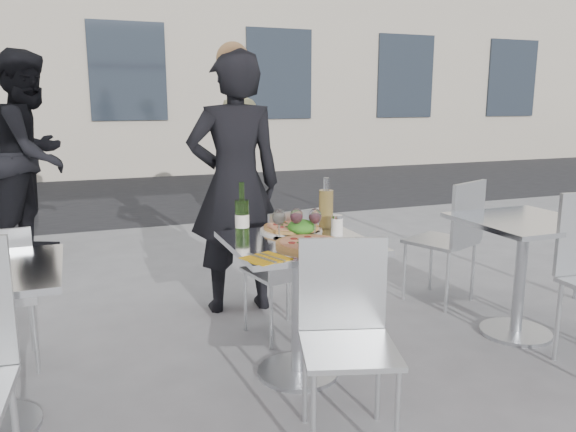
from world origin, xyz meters
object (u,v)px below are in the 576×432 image
object	(u,v)px
napkin_right	(358,242)
wine_bottle	(242,216)
sugar_shaker	(337,225)
pizza_near	(310,244)
wineglass_white_b	(279,218)
wineglass_white_a	(279,218)
side_chair_rfar	(453,232)
side_table_right	(522,252)
main_table	(298,279)
woman_diner	(235,184)
wineglass_red_b	(315,217)
chair_far	(287,263)
wineglass_red_a	(296,217)
chair_near	(346,323)
napkin_left	(266,258)
pedestrian_a	(32,155)
pizza_far	(291,228)
carafe	(326,208)
salad_plate	(301,229)
pedestrian_b	(240,159)

from	to	relation	value
napkin_right	wine_bottle	bearing A→B (deg)	156.22
sugar_shaker	napkin_right	xyz separation A→B (m)	(0.03, -0.20, -0.05)
pizza_near	wineglass_white_b	size ratio (longest dim) A/B	2.18
wine_bottle	wineglass_white_a	size ratio (longest dim) A/B	1.87
side_chair_rfar	sugar_shaker	distance (m)	1.35
side_table_right	main_table	bearing A→B (deg)	180.00
woman_diner	wineglass_red_b	xyz separation A→B (m)	(0.14, -1.06, -0.04)
chair_far	napkin_right	world-z (taller)	chair_far
wineglass_red_a	wineglass_white_a	bearing A→B (deg)	174.04
woman_diner	wineglass_red_b	world-z (taller)	woman_diner
chair_near	napkin_left	xyz separation A→B (m)	(-0.26, 0.30, 0.24)
pedestrian_a	pizza_far	size ratio (longest dim) A/B	5.56
pizza_near	napkin_left	size ratio (longest dim) A/B	1.48
main_table	woman_diner	bearing A→B (deg)	91.69
carafe	wineglass_red_b	world-z (taller)	carafe
sugar_shaker	wineglass_white_a	size ratio (longest dim) A/B	0.68
pizza_far	wineglass_red_a	size ratio (longest dim) A/B	2.20
main_table	salad_plate	size ratio (longest dim) A/B	3.41
woman_diner	wineglass_white_a	size ratio (longest dim) A/B	11.38
side_chair_rfar	wineglass_white_a	world-z (taller)	side_chair_rfar
pedestrian_b	sugar_shaker	distance (m)	4.03
pizza_near	carafe	size ratio (longest dim) A/B	1.18
wineglass_white_a	wineglass_white_b	size ratio (longest dim) A/B	1.00
main_table	pizza_near	world-z (taller)	pizza_near
pedestrian_a	chair_far	bearing A→B (deg)	-125.72
pedestrian_b	salad_plate	bearing A→B (deg)	-0.48
chair_far	pizza_far	bearing A→B (deg)	62.79
main_table	wineglass_white_a	world-z (taller)	wineglass_white_a
salad_plate	napkin_left	world-z (taller)	salad_plate
main_table	pedestrian_b	world-z (taller)	pedestrian_b
pedestrian_b	wineglass_white_b	world-z (taller)	pedestrian_b
carafe	wineglass_red_a	world-z (taller)	carafe
main_table	wineglass_white_b	distance (m)	0.34
pedestrian_a	salad_plate	xyz separation A→B (m)	(1.48, -3.08, -0.18)
main_table	salad_plate	xyz separation A→B (m)	(0.06, 0.10, 0.25)
carafe	pedestrian_b	bearing A→B (deg)	80.96
pizza_far	wineglass_red_b	world-z (taller)	wineglass_red_b
side_table_right	sugar_shaker	bearing A→B (deg)	177.91
chair_far	napkin_right	xyz separation A→B (m)	(0.16, -0.60, 0.26)
napkin_left	side_table_right	bearing A→B (deg)	-12.06
pizza_far	wine_bottle	xyz separation A→B (m)	(-0.30, -0.05, 0.10)
sugar_shaker	napkin_left	bearing A→B (deg)	-148.40
wine_bottle	wineglass_red_a	bearing A→B (deg)	-20.59
woman_diner	wineglass_white_a	bearing A→B (deg)	91.52
chair_far	wineglass_red_b	world-z (taller)	wineglass_red_b
pizza_near	wineglass_red_b	bearing A→B (deg)	57.57
chair_near	salad_plate	size ratio (longest dim) A/B	3.95
pedestrian_a	wineglass_white_a	distance (m)	3.38
chair_near	pizza_far	size ratio (longest dim) A/B	2.51
salad_plate	woman_diner	bearing A→B (deg)	95.21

